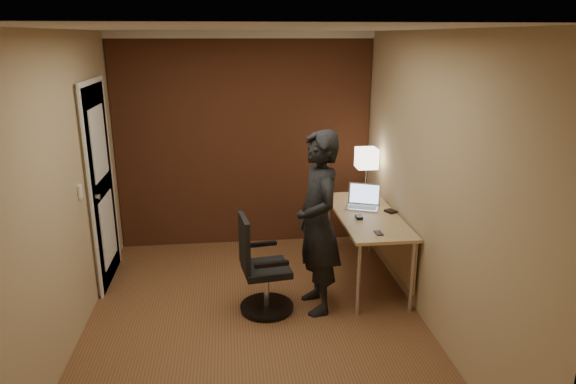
{
  "coord_description": "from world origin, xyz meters",
  "views": [
    {
      "loc": [
        -0.18,
        -4.0,
        2.45
      ],
      "look_at": [
        0.35,
        0.55,
        1.05
      ],
      "focal_mm": 32.0,
      "sensor_mm": 36.0,
      "label": 1
    }
  ],
  "objects_px": {
    "desk_lamp": "(367,159)",
    "laptop": "(363,201)",
    "wallet": "(391,211)",
    "office_chair": "(260,271)",
    "mouse": "(359,217)",
    "desk": "(373,225)",
    "person": "(318,223)",
    "phone": "(379,233)"
  },
  "relations": [
    {
      "from": "desk_lamp",
      "to": "wallet",
      "type": "relative_size",
      "value": 4.86
    },
    {
      "from": "desk_lamp",
      "to": "laptop",
      "type": "height_order",
      "value": "desk_lamp"
    },
    {
      "from": "office_chair",
      "to": "wallet",
      "type": "bearing_deg",
      "value": 20.97
    },
    {
      "from": "laptop",
      "to": "person",
      "type": "relative_size",
      "value": 0.24
    },
    {
      "from": "mouse",
      "to": "wallet",
      "type": "distance_m",
      "value": 0.4
    },
    {
      "from": "wallet",
      "to": "desk_lamp",
      "type": "bearing_deg",
      "value": 99.61
    },
    {
      "from": "phone",
      "to": "office_chair",
      "type": "xyz_separation_m",
      "value": [
        -1.08,
        0.03,
        -0.33
      ]
    },
    {
      "from": "wallet",
      "to": "office_chair",
      "type": "relative_size",
      "value": 0.12
    },
    {
      "from": "desk_lamp",
      "to": "person",
      "type": "height_order",
      "value": "person"
    },
    {
      "from": "desk_lamp",
      "to": "mouse",
      "type": "relative_size",
      "value": 5.35
    },
    {
      "from": "mouse",
      "to": "office_chair",
      "type": "bearing_deg",
      "value": -157.92
    },
    {
      "from": "mouse",
      "to": "desk_lamp",
      "type": "bearing_deg",
      "value": 72.55
    },
    {
      "from": "laptop",
      "to": "phone",
      "type": "bearing_deg",
      "value": -94.01
    },
    {
      "from": "laptop",
      "to": "office_chair",
      "type": "xyz_separation_m",
      "value": [
        -1.13,
        -0.73,
        -0.39
      ]
    },
    {
      "from": "wallet",
      "to": "office_chair",
      "type": "xyz_separation_m",
      "value": [
        -1.37,
        -0.52,
        -0.34
      ]
    },
    {
      "from": "laptop",
      "to": "person",
      "type": "bearing_deg",
      "value": -129.93
    },
    {
      "from": "person",
      "to": "office_chair",
      "type": "bearing_deg",
      "value": -96.92
    },
    {
      "from": "wallet",
      "to": "office_chair",
      "type": "height_order",
      "value": "office_chair"
    },
    {
      "from": "desk",
      "to": "laptop",
      "type": "bearing_deg",
      "value": 106.05
    },
    {
      "from": "mouse",
      "to": "office_chair",
      "type": "xyz_separation_m",
      "value": [
        -1.0,
        -0.38,
        -0.34
      ]
    },
    {
      "from": "laptop",
      "to": "desk_lamp",
      "type": "bearing_deg",
      "value": 72.35
    },
    {
      "from": "laptop",
      "to": "mouse",
      "type": "relative_size",
      "value": 4.03
    },
    {
      "from": "mouse",
      "to": "person",
      "type": "bearing_deg",
      "value": -140.67
    },
    {
      "from": "desk",
      "to": "wallet",
      "type": "distance_m",
      "value": 0.22
    },
    {
      "from": "wallet",
      "to": "office_chair",
      "type": "bearing_deg",
      "value": -159.03
    },
    {
      "from": "laptop",
      "to": "office_chair",
      "type": "distance_m",
      "value": 1.41
    },
    {
      "from": "desk",
      "to": "laptop",
      "type": "distance_m",
      "value": 0.29
    },
    {
      "from": "phone",
      "to": "desk_lamp",
      "type": "bearing_deg",
      "value": 78.46
    },
    {
      "from": "person",
      "to": "phone",
      "type": "bearing_deg",
      "value": 78.17
    },
    {
      "from": "desk",
      "to": "person",
      "type": "distance_m",
      "value": 0.88
    },
    {
      "from": "office_chair",
      "to": "laptop",
      "type": "bearing_deg",
      "value": 32.87
    },
    {
      "from": "desk",
      "to": "wallet",
      "type": "relative_size",
      "value": 13.64
    },
    {
      "from": "laptop",
      "to": "phone",
      "type": "xyz_separation_m",
      "value": [
        -0.05,
        -0.76,
        -0.06
      ]
    },
    {
      "from": "phone",
      "to": "mouse",
      "type": "bearing_deg",
      "value": 98.43
    },
    {
      "from": "wallet",
      "to": "office_chair",
      "type": "distance_m",
      "value": 1.5
    },
    {
      "from": "laptop",
      "to": "mouse",
      "type": "distance_m",
      "value": 0.38
    },
    {
      "from": "mouse",
      "to": "desk",
      "type": "bearing_deg",
      "value": 38.32
    },
    {
      "from": "desk_lamp",
      "to": "office_chair",
      "type": "xyz_separation_m",
      "value": [
        -1.26,
        -1.14,
        -0.74
      ]
    },
    {
      "from": "desk",
      "to": "laptop",
      "type": "xyz_separation_m",
      "value": [
        -0.06,
        0.21,
        0.19
      ]
    },
    {
      "from": "mouse",
      "to": "person",
      "type": "xyz_separation_m",
      "value": [
        -0.47,
        -0.37,
        0.09
      ]
    },
    {
      "from": "mouse",
      "to": "phone",
      "type": "bearing_deg",
      "value": -77.41
    },
    {
      "from": "desk",
      "to": "phone",
      "type": "distance_m",
      "value": 0.58
    }
  ]
}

